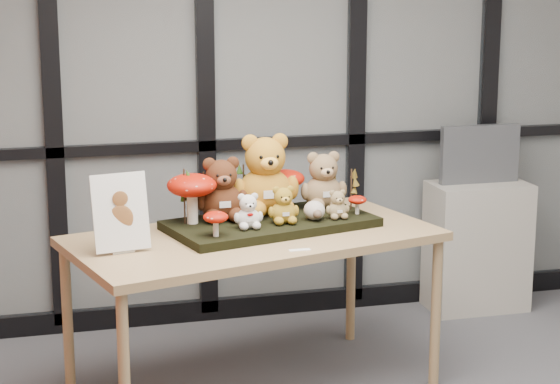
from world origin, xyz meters
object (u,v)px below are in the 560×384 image
object	(u,v)px
bear_small_yellow	(283,203)
mushroom_back_right	(285,187)
sign_holder	(121,215)
monitor	(480,154)
bear_pooh_yellow	(265,170)
plush_cream_hedgehog	(314,209)
mushroom_front_right	(357,204)
bear_tan_back	(323,177)
bear_white_bow	(248,209)
mushroom_back_left	(192,196)
bear_beige_small	(337,203)
display_table	(254,247)
mushroom_front_left	(216,223)
cabinet	(477,246)
bear_brown_medium	(221,185)
diorama_tray	(271,224)

from	to	relation	value
bear_small_yellow	mushroom_back_right	distance (m)	0.30
sign_holder	monitor	distance (m)	2.47
bear_pooh_yellow	plush_cream_hedgehog	world-z (taller)	bear_pooh_yellow
bear_small_yellow	mushroom_back_right	size ratio (longest dim) A/B	0.91
plush_cream_hedgehog	monitor	bearing A→B (deg)	19.39
mushroom_front_right	monitor	xyz separation A→B (m)	(1.05, 0.81, 0.05)
bear_tan_back	plush_cream_hedgehog	xyz separation A→B (m)	(-0.11, -0.23, -0.11)
mushroom_back_right	sign_holder	distance (m)	0.98
bear_white_bow	mushroom_back_left	xyz separation A→B (m)	(-0.24, 0.15, 0.04)
mushroom_back_left	mushroom_back_right	xyz separation A→B (m)	(0.51, 0.18, -0.02)
bear_pooh_yellow	bear_beige_small	size ratio (longest dim) A/B	2.82
bear_white_bow	mushroom_front_right	distance (m)	0.60
display_table	monitor	bearing A→B (deg)	14.82
mushroom_front_left	sign_holder	distance (m)	0.43
display_table	cabinet	size ratio (longest dim) A/B	2.41
bear_tan_back	mushroom_front_left	xyz separation A→B (m)	(-0.64, -0.40, -0.10)
plush_cream_hedgehog	mushroom_back_right	distance (m)	0.28
mushroom_front_left	monitor	world-z (taller)	monitor
bear_tan_back	bear_pooh_yellow	bearing A→B (deg)	172.70
plush_cream_hedgehog	mushroom_front_right	world-z (taller)	plush_cream_hedgehog
bear_pooh_yellow	mushroom_back_left	distance (m)	0.41
bear_tan_back	bear_white_bow	bearing A→B (deg)	-161.73
bear_beige_small	monitor	distance (m)	1.45
bear_beige_small	cabinet	xyz separation A→B (m)	(1.17, 0.84, -0.54)
bear_beige_small	plush_cream_hedgehog	world-z (taller)	bear_beige_small
bear_pooh_yellow	cabinet	size ratio (longest dim) A/B	0.56
bear_brown_medium	bear_tan_back	bearing A→B (deg)	-4.11
bear_small_yellow	plush_cream_hedgehog	world-z (taller)	bear_small_yellow
bear_white_bow	bear_beige_small	xyz separation A→B (m)	(0.46, 0.07, -0.01)
bear_white_bow	mushroom_front_left	distance (m)	0.21
plush_cream_hedgehog	cabinet	size ratio (longest dim) A/B	0.13
bear_brown_medium	mushroom_front_right	bearing A→B (deg)	-20.44
bear_brown_medium	bear_beige_small	world-z (taller)	bear_brown_medium
mushroom_back_left	mushroom_front_right	distance (m)	0.83
display_table	mushroom_back_right	xyz separation A→B (m)	(0.24, 0.30, 0.22)
diorama_tray	cabinet	distance (m)	1.74
plush_cream_hedgehog	mushroom_front_left	world-z (taller)	mushroom_front_left
bear_small_yellow	bear_tan_back	bearing A→B (deg)	27.22
bear_white_bow	monitor	world-z (taller)	monitor
bear_small_yellow	sign_holder	world-z (taller)	sign_holder
bear_pooh_yellow	bear_small_yellow	xyz separation A→B (m)	(0.04, -0.21, -0.12)
diorama_tray	mushroom_back_right	size ratio (longest dim) A/B	4.50
bear_pooh_yellow	bear_small_yellow	size ratio (longest dim) A/B	2.21
monitor	bear_brown_medium	bearing A→B (deg)	-156.75
diorama_tray	cabinet	xyz separation A→B (m)	(1.49, 0.79, -0.44)
mushroom_back_left	mushroom_front_left	size ratio (longest dim) A/B	2.07
bear_pooh_yellow	plush_cream_hedgehog	distance (m)	0.32
bear_brown_medium	mushroom_front_right	xyz separation A→B (m)	(0.67, -0.07, -0.12)
bear_beige_small	bear_white_bow	bearing A→B (deg)	174.14
bear_tan_back	mushroom_front_right	world-z (taller)	bear_tan_back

